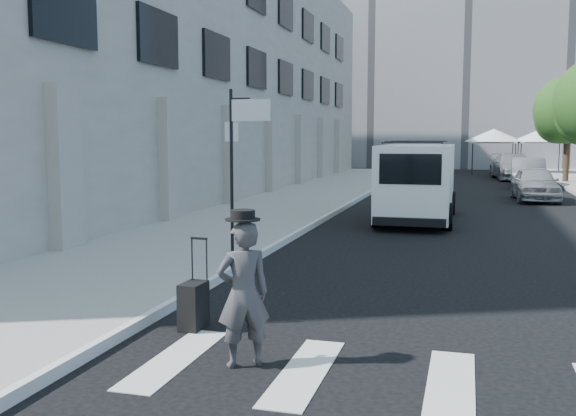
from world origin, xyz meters
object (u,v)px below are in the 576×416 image
Objects in this scene: parked_car_b at (528,173)px; parked_car_a at (535,184)px; parked_car_c at (513,167)px; briefcase at (244,262)px; cargo_van at (418,181)px; businessman at (243,294)px; suitcase at (194,306)px.

parked_car_a is at bearing -90.13° from parked_car_b.
parked_car_c reaches higher than parked_car_b.
parked_car_b is (0.33, 7.21, 0.06)m from parked_car_a.
parked_car_a is at bearing -96.57° from parked_car_c.
parked_car_a is 0.89× the size of parked_car_b.
briefcase is 0.07× the size of cargo_van.
parked_car_b is at bearing -93.65° from parked_car_c.
parked_car_b is 0.84× the size of parked_car_c.
businessman is at bearing -93.91° from cargo_van.
cargo_van is at bearing -107.77° from parked_car_c.
cargo_van is at bearing -127.57° from businessman.
parked_car_b is at bearing 72.91° from cargo_van.
suitcase is at bearing -101.04° from parked_car_b.
parked_car_c is at bearing 81.90° from suitcase.
businessman is 0.41× the size of parked_car_a.
businessman reaches higher than suitcase.
parked_car_a is (6.90, 16.42, 0.54)m from briefcase.
parked_car_a is at bearing 60.96° from cargo_van.
parked_car_b is (6.60, 27.48, 0.44)m from suitcase.
suitcase is at bearing -79.08° from businessman.
cargo_van is 8.69m from parked_car_a.
parked_car_a is at bearing -137.19° from businessman.
briefcase is 0.35× the size of suitcase.
parked_car_b is at bearing -134.52° from businessman.
businessman is 13.87m from cargo_van.
parked_car_b is at bearing 84.92° from parked_car_a.
parked_car_c is (0.00, 13.63, 0.10)m from parked_car_a.
cargo_van is 1.15× the size of parked_car_c.
parked_car_c is at bearing 87.53° from parked_car_a.
businessman reaches higher than parked_car_c.
cargo_van is 21.64m from parked_car_c.
suitcase is (0.63, -3.84, 0.16)m from briefcase.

